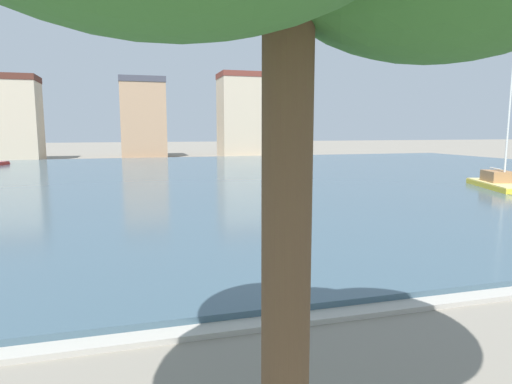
# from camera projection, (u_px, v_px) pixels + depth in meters

# --- Properties ---
(harbor_water) EXTENTS (91.76, 53.49, 0.27)m
(harbor_water) POSITION_uv_depth(u_px,v_px,m) (150.00, 180.00, 34.61)
(harbor_water) COLOR #3D5666
(harbor_water) RESTS_ON ground
(quay_edge_coping) EXTENTS (91.76, 0.50, 0.12)m
(quay_edge_coping) POSITION_uv_depth(u_px,v_px,m) (214.00, 330.00, 8.92)
(quay_edge_coping) COLOR #ADA89E
(quay_edge_coping) RESTS_ON ground
(sailboat_yellow) EXTENTS (4.03, 6.91, 9.15)m
(sailboat_yellow) POSITION_uv_depth(u_px,v_px,m) (503.00, 186.00, 28.49)
(sailboat_yellow) COLOR gold
(sailboat_yellow) RESTS_ON ground
(sailboat_green) EXTENTS (3.46, 8.05, 5.73)m
(sailboat_green) POSITION_uv_depth(u_px,v_px,m) (279.00, 160.00, 51.76)
(sailboat_green) COLOR #236B42
(sailboat_green) RESTS_ON ground
(townhouse_tall_gabled) EXTENTS (5.99, 5.68, 10.88)m
(townhouse_tall_gabled) POSITION_uv_depth(u_px,v_px,m) (15.00, 118.00, 57.15)
(townhouse_tall_gabled) COLOR #C6B293
(townhouse_tall_gabled) RESTS_ON ground
(townhouse_wide_warehouse) EXTENTS (6.26, 7.65, 11.24)m
(townhouse_wide_warehouse) POSITION_uv_depth(u_px,v_px,m) (143.00, 118.00, 63.96)
(townhouse_wide_warehouse) COLOR tan
(townhouse_wide_warehouse) RESTS_ON ground
(townhouse_narrow_midrow) EXTENTS (6.16, 5.86, 12.46)m
(townhouse_narrow_midrow) POSITION_uv_depth(u_px,v_px,m) (240.00, 115.00, 67.67)
(townhouse_narrow_midrow) COLOR #C6B293
(townhouse_narrow_midrow) RESTS_ON ground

